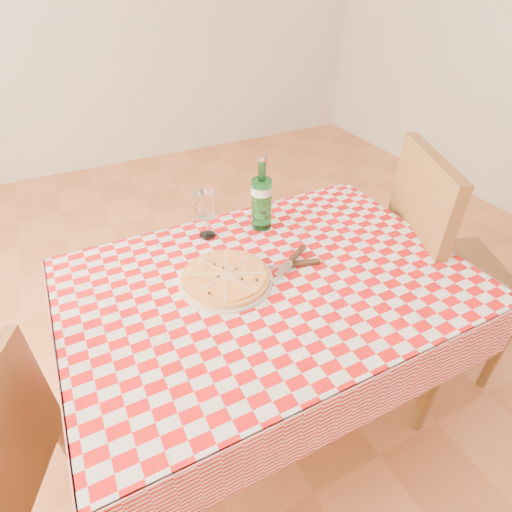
{
  "coord_description": "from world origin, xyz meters",
  "views": [
    {
      "loc": [
        -0.49,
        -0.87,
        1.59
      ],
      "look_at": [
        -0.02,
        0.06,
        0.82
      ],
      "focal_mm": 28.0,
      "sensor_mm": 36.0,
      "label": 1
    }
  ],
  "objects": [
    {
      "name": "chair_near",
      "position": [
        0.77,
        -0.02,
        0.6
      ],
      "size": [
        0.62,
        0.62,
        1.05
      ],
      "rotation": [
        0.0,
        0.0,
        -0.42
      ],
      "color": "brown",
      "rests_on": "ground"
    },
    {
      "name": "water_bottle",
      "position": [
        0.12,
        0.29,
        0.9
      ],
      "size": [
        0.09,
        0.09,
        0.29
      ],
      "primitive_type": null,
      "rotation": [
        0.0,
        0.0,
        -0.17
      ],
      "color": "#1B6C2E",
      "rests_on": "tablecloth"
    },
    {
      "name": "cutlery",
      "position": [
        0.09,
        0.03,
        0.77
      ],
      "size": [
        0.3,
        0.26,
        0.03
      ],
      "primitive_type": null,
      "rotation": [
        0.0,
        0.0,
        0.18
      ],
      "color": "silver",
      "rests_on": "tablecloth"
    },
    {
      "name": "dining_table",
      "position": [
        0.0,
        0.0,
        0.66
      ],
      "size": [
        1.2,
        0.8,
        0.75
      ],
      "color": "brown",
      "rests_on": "ground"
    },
    {
      "name": "pizza_plate",
      "position": [
        -0.13,
        0.05,
        0.78
      ],
      "size": [
        0.39,
        0.39,
        0.04
      ],
      "primitive_type": null,
      "rotation": [
        0.0,
        0.0,
        0.37
      ],
      "color": "#C58B41",
      "rests_on": "tablecloth"
    },
    {
      "name": "wine_glass",
      "position": [
        -0.09,
        0.33,
        0.85
      ],
      "size": [
        0.08,
        0.08,
        0.18
      ],
      "primitive_type": null,
      "rotation": [
        0.0,
        0.0,
        0.11
      ],
      "color": "white",
      "rests_on": "tablecloth"
    },
    {
      "name": "tablecloth",
      "position": [
        0.0,
        0.0,
        0.75
      ],
      "size": [
        1.3,
        0.9,
        0.01
      ],
      "primitive_type": "cube",
      "color": "#A40A0B",
      "rests_on": "dining_table"
    }
  ]
}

